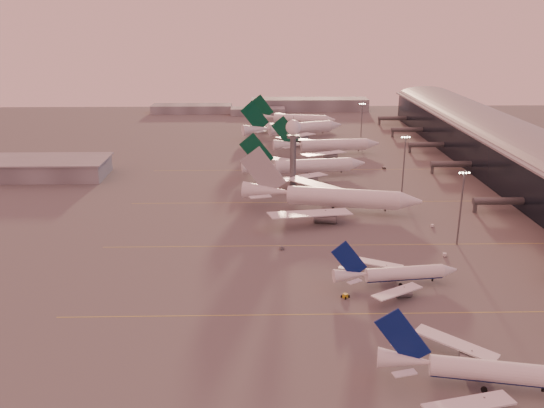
{
  "coord_description": "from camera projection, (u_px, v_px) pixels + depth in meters",
  "views": [
    {
      "loc": [
        -9.44,
        -117.6,
        71.58
      ],
      "look_at": [
        -4.98,
        73.81,
        8.03
      ],
      "focal_mm": 38.0,
      "sensor_mm": 36.0,
      "label": 1
    }
  ],
  "objects": [
    {
      "name": "ground",
      "position": [
        301.0,
        336.0,
        134.34
      ],
      "size": [
        700.0,
        700.0,
        0.0
      ],
      "primitive_type": "plane",
      "color": "#5D5A5A",
      "rests_on": "ground"
    },
    {
      "name": "taxiway_markings",
      "position": [
        380.0,
        244.0,
        188.13
      ],
      "size": [
        180.0,
        185.25,
        0.02
      ],
      "color": "#D4C84B",
      "rests_on": "ground"
    },
    {
      "name": "terminal",
      "position": [
        542.0,
        169.0,
        237.86
      ],
      "size": [
        57.0,
        362.0,
        23.04
      ],
      "color": "black",
      "rests_on": "ground"
    },
    {
      "name": "hangar",
      "position": [
        18.0,
        168.0,
        263.16
      ],
      "size": [
        82.0,
        27.0,
        8.5
      ],
      "color": "slate",
      "rests_on": "ground"
    },
    {
      "name": "radar_tower",
      "position": [
        293.0,
        140.0,
        241.71
      ],
      "size": [
        6.4,
        6.4,
        31.1
      ],
      "color": "#575A5E",
      "rests_on": "ground"
    },
    {
      "name": "mast_b",
      "position": [
        461.0,
        204.0,
        183.41
      ],
      "size": [
        3.6,
        0.56,
        25.0
      ],
      "color": "#575A5E",
      "rests_on": "ground"
    },
    {
      "name": "mast_c",
      "position": [
        404.0,
        162.0,
        235.49
      ],
      "size": [
        3.6,
        0.56,
        25.0
      ],
      "color": "#575A5E",
      "rests_on": "ground"
    },
    {
      "name": "mast_d",
      "position": [
        362.0,
        122.0,
        320.84
      ],
      "size": [
        3.6,
        0.56,
        25.0
      ],
      "color": "#575A5E",
      "rests_on": "ground"
    },
    {
      "name": "distant_horizon",
      "position": [
        274.0,
        106.0,
        441.67
      ],
      "size": [
        165.0,
        37.5,
        9.0
      ],
      "color": "slate",
      "rests_on": "ground"
    },
    {
      "name": "narrowbody_near",
      "position": [
        479.0,
        373.0,
        114.9
      ],
      "size": [
        40.97,
        32.38,
        16.18
      ],
      "color": "white",
      "rests_on": "ground"
    },
    {
      "name": "narrowbody_mid",
      "position": [
        396.0,
        276.0,
        158.38
      ],
      "size": [
        36.26,
        28.79,
        14.19
      ],
      "color": "white",
      "rests_on": "ground"
    },
    {
      "name": "widebody_white",
      "position": [
        331.0,
        201.0,
        217.48
      ],
      "size": [
        67.89,
        53.86,
        24.17
      ],
      "color": "white",
      "rests_on": "ground"
    },
    {
      "name": "greentail_a",
      "position": [
        305.0,
        169.0,
        264.16
      ],
      "size": [
        58.69,
        47.08,
        21.4
      ],
      "color": "white",
      "rests_on": "ground"
    },
    {
      "name": "greentail_b",
      "position": [
        327.0,
        147.0,
        306.07
      ],
      "size": [
        58.44,
        46.98,
        21.25
      ],
      "color": "white",
      "rests_on": "ground"
    },
    {
      "name": "greentail_c",
      "position": [
        294.0,
        131.0,
        347.51
      ],
      "size": [
        62.84,
        49.9,
        23.75
      ],
      "color": "white",
      "rests_on": "ground"
    },
    {
      "name": "greentail_d",
      "position": [
        294.0,
        121.0,
        383.55
      ],
      "size": [
        55.89,
        44.7,
        20.52
      ],
      "color": "white",
      "rests_on": "ground"
    },
    {
      "name": "gsv_tug_mid",
      "position": [
        345.0,
        296.0,
        152.0
      ],
      "size": [
        4.37,
        4.42,
        1.11
      ],
      "color": "gold",
      "rests_on": "ground"
    },
    {
      "name": "gsv_truck_b",
      "position": [
        446.0,
        253.0,
        177.72
      ],
      "size": [
        5.9,
        3.06,
        2.27
      ],
      "color": "silver",
      "rests_on": "ground"
    },
    {
      "name": "gsv_truck_c",
      "position": [
        283.0,
        246.0,
        183.13
      ],
      "size": [
        6.11,
        3.91,
        2.32
      ],
      "color": "#5D6063",
      "rests_on": "ground"
    },
    {
      "name": "gsv_catering_b",
      "position": [
        433.0,
        222.0,
        202.03
      ],
      "size": [
        4.78,
        2.37,
        3.87
      ],
      "color": "silver",
      "rests_on": "ground"
    },
    {
      "name": "gsv_tug_far",
      "position": [
        327.0,
        195.0,
        237.37
      ],
      "size": [
        2.87,
        3.91,
        1.0
      ],
      "color": "gold",
      "rests_on": "ground"
    },
    {
      "name": "gsv_truck_d",
      "position": [
        261.0,
        182.0,
        253.09
      ],
      "size": [
        3.36,
        6.1,
        2.33
      ],
      "color": "silver",
      "rests_on": "ground"
    },
    {
      "name": "gsv_tug_hangar",
      "position": [
        384.0,
        168.0,
        278.38
      ],
      "size": [
        3.4,
        2.15,
        0.94
      ],
      "color": "#5D6063",
      "rests_on": "ground"
    }
  ]
}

